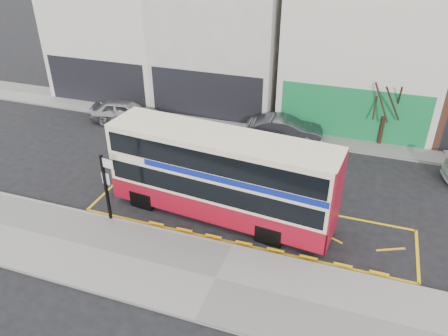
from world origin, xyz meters
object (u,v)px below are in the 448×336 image
at_px(bus_stop_post, 106,182).
at_px(car_grey, 285,129).
at_px(double_decker_bus, 221,175).
at_px(street_tree_left, 93,42).
at_px(street_tree_right, 389,91).
at_px(car_silver, 125,111).

xyz_separation_m(bus_stop_post, car_grey, (5.36, 10.12, -1.28)).
height_order(double_decker_bus, bus_stop_post, double_decker_bus).
bearing_deg(bus_stop_post, street_tree_left, 131.99).
height_order(street_tree_left, street_tree_right, street_tree_left).
height_order(car_silver, street_tree_left, street_tree_left).
xyz_separation_m(double_decker_bus, street_tree_right, (6.33, 9.35, 1.23)).
height_order(bus_stop_post, street_tree_right, street_tree_right).
xyz_separation_m(street_tree_left, street_tree_right, (19.33, -1.20, -0.78)).
height_order(bus_stop_post, car_silver, bus_stop_post).
bearing_deg(street_tree_left, double_decker_bus, -39.08).
distance_m(double_decker_bus, bus_stop_post, 4.77).
distance_m(bus_stop_post, car_grey, 11.53).
bearing_deg(street_tree_left, car_silver, -38.59).
relative_size(car_silver, street_tree_right, 0.91).
bearing_deg(street_tree_left, bus_stop_post, -55.36).
bearing_deg(car_silver, street_tree_right, -92.28).
height_order(bus_stop_post, car_grey, bus_stop_post).
distance_m(double_decker_bus, car_grey, 8.31).
bearing_deg(street_tree_right, car_grey, -167.06).
xyz_separation_m(car_silver, street_tree_left, (-3.92, 3.13, 3.31)).
relative_size(double_decker_bus, car_silver, 2.27).
bearing_deg(street_tree_right, street_tree_left, 176.44).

